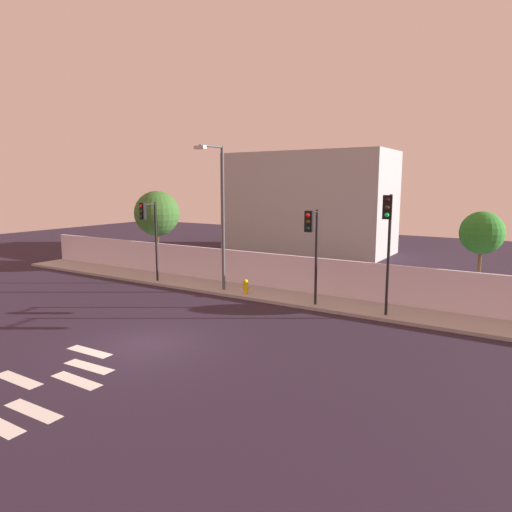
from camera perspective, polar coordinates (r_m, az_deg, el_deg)
ground_plane at (r=16.78m, az=-13.50°, el=-10.62°), size 80.00×80.00×0.00m
sidewalk at (r=22.99m, az=1.22°, el=-4.83°), size 36.00×2.40×0.15m
perimeter_wall at (r=23.87m, az=2.81°, el=-1.92°), size 36.00×0.18×1.80m
crosswalk_marking at (r=14.57m, az=-23.91°, el=-14.23°), size 4.01×4.72×0.01m
traffic_light_left at (r=18.59m, az=16.14°, el=3.18°), size 0.51×1.66×5.00m
traffic_light_center at (r=25.71m, az=-13.23°, el=3.86°), size 0.35×1.13×4.42m
traffic_light_right at (r=19.92m, az=7.01°, el=2.40°), size 0.36×1.31×4.30m
street_lamp_curbside at (r=23.06m, az=-4.51°, el=6.04°), size 0.61×1.83×7.25m
fire_hydrant at (r=22.76m, az=-1.32°, el=-3.75°), size 0.44×0.26×0.74m
roadside_tree_leftmost at (r=30.83m, az=-12.26°, el=5.20°), size 2.94×2.94×5.12m
roadside_tree_midleft at (r=22.27m, az=26.35°, el=2.57°), size 1.88×1.88×4.39m
low_building_distant at (r=38.23m, az=6.50°, el=6.66°), size 13.49×6.00×8.10m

